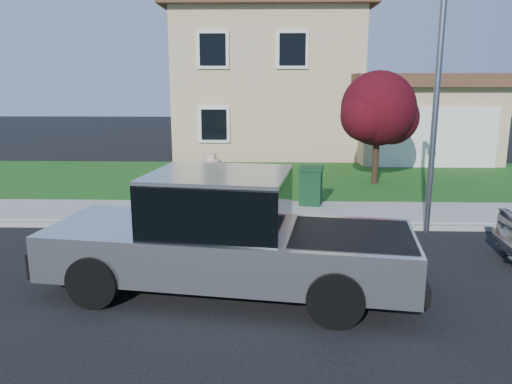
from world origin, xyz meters
TOP-DOWN VIEW (x-y plane):
  - ground at (0.00, 0.00)m, footprint 80.00×80.00m
  - curb at (1.00, 2.90)m, footprint 40.00×0.20m
  - sidewalk at (1.00, 4.00)m, footprint 40.00×2.00m
  - lawn at (1.00, 8.50)m, footprint 40.00×7.00m
  - house at (1.31, 16.38)m, footprint 14.00×11.30m
  - pickup_truck at (-0.53, -0.63)m, footprint 6.21×2.85m
  - woman at (-1.15, 2.60)m, footprint 0.68×0.55m
  - ornamental_tree at (3.60, 7.82)m, footprint 2.63×2.37m
  - trash_bin at (1.24, 4.72)m, footprint 0.73×0.80m
  - street_lamp at (3.75, 2.69)m, footprint 0.38×0.74m

SIDE VIEW (x-z plane):
  - ground at x=0.00m, z-range 0.00..0.00m
  - lawn at x=1.00m, z-range 0.00..0.10m
  - curb at x=1.00m, z-range 0.00..0.12m
  - sidewalk at x=1.00m, z-range 0.00..0.15m
  - trash_bin at x=1.24m, z-range 0.16..1.15m
  - woman at x=-1.15m, z-range -0.05..1.75m
  - pickup_truck at x=-0.53m, z-range -0.07..1.90m
  - ornamental_tree at x=3.60m, z-range 0.60..4.21m
  - house at x=1.31m, z-range -0.26..6.59m
  - street_lamp at x=3.75m, z-range 0.40..6.02m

